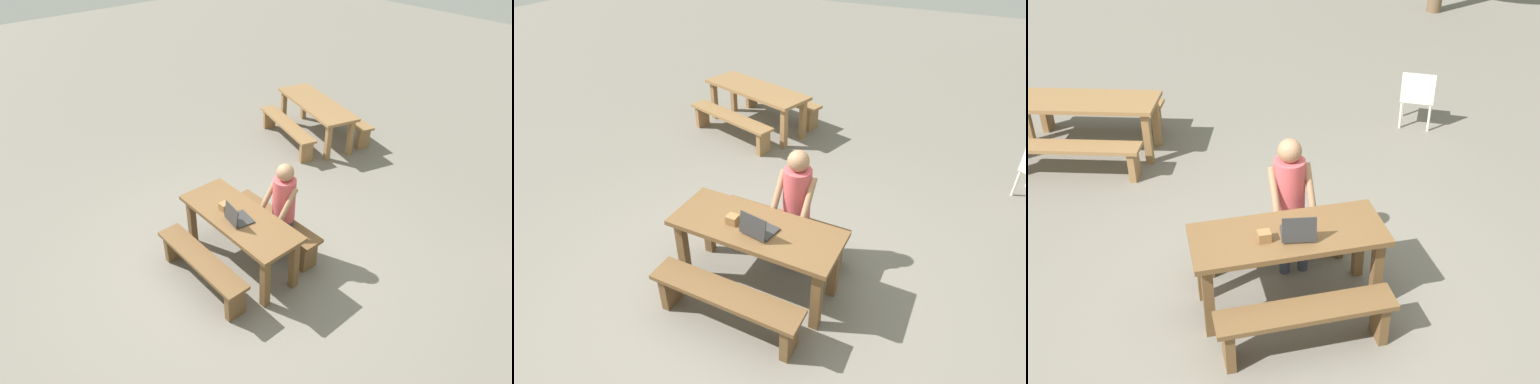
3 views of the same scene
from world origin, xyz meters
The scene contains 10 objects.
ground_plane centered at (0.00, 0.00, 0.00)m, with size 30.00×30.00×0.00m, color slate.
picnic_table_front centered at (0.00, 0.00, 0.63)m, with size 1.68×0.67×0.77m.
bench_near centered at (0.00, -0.60, 0.33)m, with size 1.48×0.30×0.45m.
bench_far centered at (0.00, 0.60, 0.33)m, with size 1.48×0.30×0.45m.
laptop centered at (0.06, -0.08, 0.83)m, with size 0.32×0.31×0.24m.
small_pouch centered at (-0.22, -0.06, 0.82)m, with size 0.11×0.10×0.09m.
person_seated centered at (0.16, 0.57, 0.78)m, with size 0.40×0.40×1.34m.
picnic_table_mid centered at (-1.81, 3.34, 0.61)m, with size 2.01×1.18×0.73m.
bench_mid_south centered at (-1.98, 2.75, 0.32)m, with size 1.72×0.77×0.42m.
bench_mid_north centered at (-1.63, 3.92, 0.32)m, with size 1.72×0.77×0.42m.
Camera 2 is at (1.58, -2.81, 3.35)m, focal length 30.23 mm.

